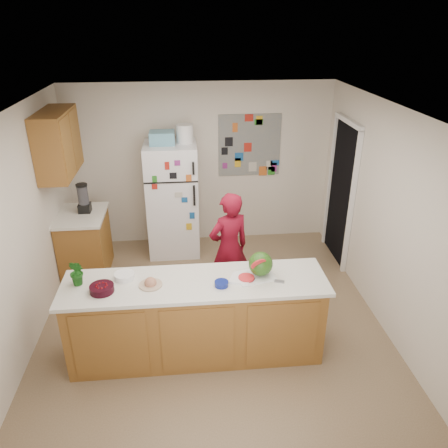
{
  "coord_description": "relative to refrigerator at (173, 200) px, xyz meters",
  "views": [
    {
      "loc": [
        -0.27,
        -4.22,
        3.33
      ],
      "look_at": [
        0.16,
        0.2,
        1.21
      ],
      "focal_mm": 35.0,
      "sensor_mm": 36.0,
      "label": 1
    }
  ],
  "objects": [
    {
      "name": "floor",
      "position": [
        0.45,
        -1.88,
        -0.86
      ],
      "size": [
        4.0,
        4.5,
        0.02
      ],
      "primitive_type": "cube",
      "color": "brown",
      "rests_on": "ground"
    },
    {
      "name": "wall_back",
      "position": [
        0.45,
        0.38,
        0.4
      ],
      "size": [
        4.0,
        0.02,
        2.5
      ],
      "primitive_type": "cube",
      "color": "beige",
      "rests_on": "ground"
    },
    {
      "name": "wall_left",
      "position": [
        -1.56,
        -1.88,
        0.4
      ],
      "size": [
        0.02,
        4.5,
        2.5
      ],
      "primitive_type": "cube",
      "color": "beige",
      "rests_on": "ground"
    },
    {
      "name": "wall_right",
      "position": [
        2.46,
        -1.88,
        0.4
      ],
      "size": [
        0.02,
        4.5,
        2.5
      ],
      "primitive_type": "cube",
      "color": "beige",
      "rests_on": "ground"
    },
    {
      "name": "ceiling",
      "position": [
        0.45,
        -1.88,
        1.66
      ],
      "size": [
        4.0,
        4.5,
        0.02
      ],
      "primitive_type": "cube",
      "color": "white",
      "rests_on": "wall_back"
    },
    {
      "name": "doorway",
      "position": [
        2.44,
        -0.43,
        0.17
      ],
      "size": [
        0.03,
        0.85,
        2.04
      ],
      "primitive_type": "cube",
      "color": "black",
      "rests_on": "ground"
    },
    {
      "name": "peninsula_base",
      "position": [
        0.25,
        -2.38,
        -0.41
      ],
      "size": [
        2.6,
        0.62,
        0.88
      ],
      "primitive_type": "cube",
      "color": "brown",
      "rests_on": "floor"
    },
    {
      "name": "peninsula_top",
      "position": [
        0.25,
        -2.38,
        0.05
      ],
      "size": [
        2.68,
        0.7,
        0.04
      ],
      "primitive_type": "cube",
      "color": "silver",
      "rests_on": "peninsula_base"
    },
    {
      "name": "side_counter_base",
      "position": [
        -1.24,
        -0.53,
        -0.42
      ],
      "size": [
        0.6,
        0.8,
        0.86
      ],
      "primitive_type": "cube",
      "color": "brown",
      "rests_on": "floor"
    },
    {
      "name": "side_counter_top",
      "position": [
        -1.24,
        -0.53,
        0.03
      ],
      "size": [
        0.64,
        0.84,
        0.04
      ],
      "primitive_type": "cube",
      "color": "silver",
      "rests_on": "side_counter_base"
    },
    {
      "name": "upper_cabinets",
      "position": [
        -1.37,
        -0.58,
        1.05
      ],
      "size": [
        0.35,
        1.0,
        0.8
      ],
      "primitive_type": "cube",
      "color": "brown",
      "rests_on": "wall_left"
    },
    {
      "name": "refrigerator",
      "position": [
        0.0,
        0.0,
        0.0
      ],
      "size": [
        0.75,
        0.7,
        1.7
      ],
      "primitive_type": "cube",
      "color": "silver",
      "rests_on": "floor"
    },
    {
      "name": "fridge_top_bin",
      "position": [
        -0.1,
        0.0,
        0.94
      ],
      "size": [
        0.35,
        0.28,
        0.18
      ],
      "primitive_type": "cube",
      "color": "#5999B2",
      "rests_on": "refrigerator"
    },
    {
      "name": "photo_collage",
      "position": [
        1.2,
        0.36,
        0.7
      ],
      "size": [
        0.95,
        0.01,
        0.95
      ],
      "primitive_type": "cube",
      "color": "slate",
      "rests_on": "wall_back"
    },
    {
      "name": "person",
      "position": [
        0.7,
        -1.4,
        -0.11
      ],
      "size": [
        0.63,
        0.53,
        1.47
      ],
      "primitive_type": "imported",
      "rotation": [
        0.0,
        0.0,
        3.53
      ],
      "color": "maroon",
      "rests_on": "floor"
    },
    {
      "name": "blender_appliance",
      "position": [
        -1.19,
        -0.45,
        0.24
      ],
      "size": [
        0.14,
        0.14,
        0.38
      ],
      "primitive_type": "cylinder",
      "color": "black",
      "rests_on": "side_counter_top"
    },
    {
      "name": "cutting_board",
      "position": [
        0.86,
        -2.35,
        0.08
      ],
      "size": [
        0.44,
        0.37,
        0.01
      ],
      "primitive_type": "cube",
      "rotation": [
        0.0,
        0.0,
        0.25
      ],
      "color": "white",
      "rests_on": "peninsula_top"
    },
    {
      "name": "watermelon",
      "position": [
        0.92,
        -2.33,
        0.21
      ],
      "size": [
        0.25,
        0.25,
        0.25
      ],
      "primitive_type": "sphere",
      "color": "#28621D",
      "rests_on": "cutting_board"
    },
    {
      "name": "watermelon_slice",
      "position": [
        0.77,
        -2.4,
        0.09
      ],
      "size": [
        0.16,
        0.16,
        0.02
      ],
      "primitive_type": "cylinder",
      "color": "#E03741",
      "rests_on": "cutting_board"
    },
    {
      "name": "cherry_bowl",
      "position": [
        -0.65,
        -2.47,
        0.11
      ],
      "size": [
        0.29,
        0.29,
        0.07
      ],
      "primitive_type": "cylinder",
      "rotation": [
        0.0,
        0.0,
        -0.28
      ],
      "color": "black",
      "rests_on": "peninsula_top"
    },
    {
      "name": "white_bowl",
      "position": [
        -0.46,
        -2.25,
        0.1
      ],
      "size": [
        0.24,
        0.24,
        0.06
      ],
      "primitive_type": "cylinder",
      "rotation": [
        0.0,
        0.0,
        0.19
      ],
      "color": "silver",
      "rests_on": "peninsula_top"
    },
    {
      "name": "cobalt_bowl",
      "position": [
        0.51,
        -2.48,
        0.1
      ],
      "size": [
        0.19,
        0.19,
        0.05
      ],
      "primitive_type": "cylinder",
      "rotation": [
        0.0,
        0.0,
        0.44
      ],
      "color": "navy",
      "rests_on": "peninsula_top"
    },
    {
      "name": "plate",
      "position": [
        -0.19,
        -2.41,
        0.08
      ],
      "size": [
        0.27,
        0.27,
        0.02
      ],
      "primitive_type": "cylinder",
      "rotation": [
        0.0,
        0.0,
        -0.19
      ],
      "color": "beige",
      "rests_on": "peninsula_top"
    },
    {
      "name": "paper_towel",
      "position": [
        0.7,
        -2.4,
        0.08
      ],
      "size": [
        0.25,
        0.24,
        0.02
      ],
      "primitive_type": "cube",
      "rotation": [
        0.0,
        0.0,
        -0.36
      ],
      "color": "silver",
      "rests_on": "peninsula_top"
    },
    {
      "name": "keys",
      "position": [
        1.09,
        -2.47,
        0.08
      ],
      "size": [
        0.11,
        0.07,
        0.01
      ],
      "primitive_type": "cube",
      "rotation": [
        0.0,
        0.0,
        -0.34
      ],
      "color": "gray",
      "rests_on": "peninsula_top"
    },
    {
      "name": "potted_plant",
      "position": [
        -0.9,
        -2.33,
        0.22
      ],
      "size": [
        0.21,
        0.2,
        0.29
      ],
      "primitive_type": "imported",
      "rotation": [
        0.0,
        0.0,
        5.53
      ],
      "color": "#164911",
      "rests_on": "peninsula_top"
    }
  ]
}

